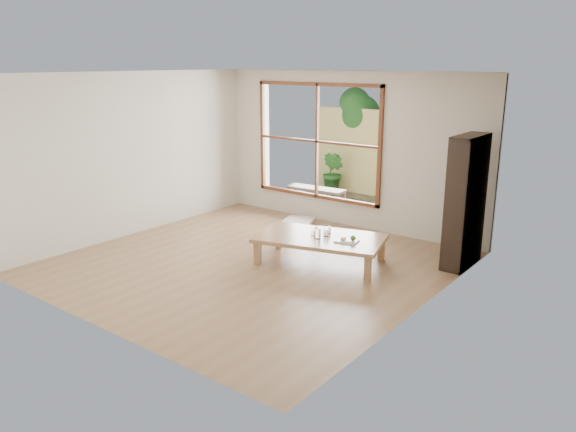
# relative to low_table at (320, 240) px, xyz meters

# --- Properties ---
(ground) EXTENTS (5.00, 5.00, 0.00)m
(ground) POSITION_rel_low_table_xyz_m (-0.72, -0.60, -0.34)
(ground) COLOR #926F49
(ground) RESTS_ON ground
(low_table) EXTENTS (1.95, 1.42, 0.38)m
(low_table) POSITION_rel_low_table_xyz_m (0.00, 0.00, 0.00)
(low_table) COLOR #9A6F4B
(low_table) RESTS_ON ground
(floor_cushion) EXTENTS (0.62, 0.62, 0.07)m
(floor_cushion) POSITION_rel_low_table_xyz_m (-1.40, 1.39, -0.30)
(floor_cushion) COLOR beige
(floor_cushion) RESTS_ON ground
(bookshelf) EXTENTS (0.29, 0.82, 1.81)m
(bookshelf) POSITION_rel_low_table_xyz_m (1.61, 1.12, 0.57)
(bookshelf) COLOR black
(bookshelf) RESTS_ON ground
(glass_tall) EXTENTS (0.08, 0.08, 0.15)m
(glass_tall) POSITION_rel_low_table_xyz_m (0.03, -0.11, 0.12)
(glass_tall) COLOR silver
(glass_tall) RESTS_ON low_table
(glass_mid) EXTENTS (0.07, 0.07, 0.10)m
(glass_mid) POSITION_rel_low_table_xyz_m (0.05, 0.06, 0.10)
(glass_mid) COLOR silver
(glass_mid) RESTS_ON low_table
(glass_short) EXTENTS (0.07, 0.07, 0.10)m
(glass_short) POSITION_rel_low_table_xyz_m (-0.00, 0.20, 0.09)
(glass_short) COLOR silver
(glass_short) RESTS_ON low_table
(glass_small) EXTENTS (0.06, 0.06, 0.07)m
(glass_small) POSITION_rel_low_table_xyz_m (-0.11, -0.03, 0.08)
(glass_small) COLOR silver
(glass_small) RESTS_ON low_table
(food_tray) EXTENTS (0.33, 0.27, 0.09)m
(food_tray) POSITION_rel_low_table_xyz_m (0.43, 0.03, 0.07)
(food_tray) COLOR white
(food_tray) RESTS_ON low_table
(deck) EXTENTS (2.80, 2.00, 0.05)m
(deck) POSITION_rel_low_table_xyz_m (-1.32, 2.96, -0.34)
(deck) COLOR #383128
(deck) RESTS_ON ground
(garden_bench) EXTENTS (1.19, 0.43, 0.37)m
(garden_bench) POSITION_rel_low_table_xyz_m (-1.80, 2.48, -0.00)
(garden_bench) COLOR black
(garden_bench) RESTS_ON deck
(bamboo_fence) EXTENTS (2.80, 0.06, 1.80)m
(bamboo_fence) POSITION_rel_low_table_xyz_m (-1.32, 3.96, 0.56)
(bamboo_fence) COLOR #D5C36D
(bamboo_fence) RESTS_ON ground
(shrub_right) EXTENTS (0.94, 0.88, 0.86)m
(shrub_right) POSITION_rel_low_table_xyz_m (-0.37, 3.53, 0.12)
(shrub_right) COLOR #235820
(shrub_right) RESTS_ON deck
(shrub_left) EXTENTS (0.60, 0.54, 0.90)m
(shrub_left) POSITION_rel_low_table_xyz_m (-2.14, 3.62, 0.14)
(shrub_left) COLOR #235820
(shrub_left) RESTS_ON deck
(garden_tree) EXTENTS (1.04, 0.85, 2.22)m
(garden_tree) POSITION_rel_low_table_xyz_m (-2.00, 4.26, 1.29)
(garden_tree) COLOR #4C3D2D
(garden_tree) RESTS_ON ground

